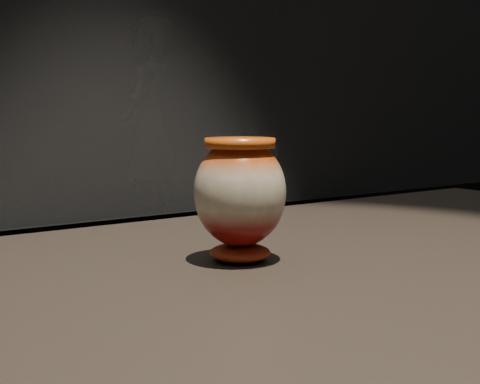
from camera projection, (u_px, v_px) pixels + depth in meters
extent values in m
cube|color=black|center=(178.00, 306.00, 0.75)|extent=(2.00, 0.80, 0.05)
ellipsoid|color=maroon|center=(240.00, 252.00, 0.86)|extent=(0.10, 0.10, 0.02)
ellipsoid|color=beige|center=(240.00, 193.00, 0.85)|extent=(0.15, 0.15, 0.14)
cylinder|color=#C64812|center=(240.00, 143.00, 0.84)|extent=(0.11, 0.11, 0.01)
imported|color=black|center=(149.00, 132.00, 5.31)|extent=(0.77, 0.77, 1.80)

